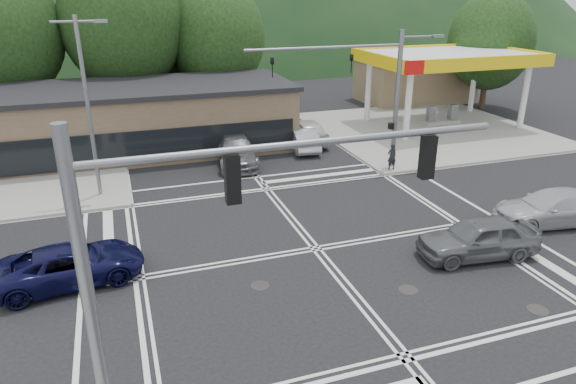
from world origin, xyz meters
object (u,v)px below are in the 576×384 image
object	(u,v)px
car_queue_a	(303,139)
car_queue_b	(306,131)
car_blue_west	(71,265)
car_grey_center	(478,238)
car_silver_east	(552,208)
car_northbound	(236,151)
pedestrian	(392,157)

from	to	relation	value
car_queue_a	car_queue_b	distance (m)	1.62
car_blue_west	car_queue_a	bearing A→B (deg)	-54.27
car_blue_west	car_queue_b	size ratio (longest dim) A/B	1.02
car_grey_center	car_silver_east	xyz separation A→B (m)	(5.24, 1.52, -0.05)
car_queue_b	car_queue_a	bearing A→B (deg)	63.12
car_grey_center	car_queue_b	bearing A→B (deg)	-170.70
car_blue_west	car_northbound	bearing A→B (deg)	-45.27
car_silver_east	car_northbound	distance (m)	17.58
car_queue_b	car_northbound	bearing A→B (deg)	27.92
car_silver_east	car_queue_a	bearing A→B (deg)	-145.29
car_northbound	car_queue_b	bearing A→B (deg)	34.85
car_blue_west	car_silver_east	bearing A→B (deg)	-101.88
car_grey_center	car_northbound	bearing A→B (deg)	-149.53
car_grey_center	car_silver_east	world-z (taller)	car_grey_center
car_blue_west	car_queue_a	distance (m)	19.00
car_grey_center	pedestrian	bearing A→B (deg)	176.49
car_queue_a	car_grey_center	bearing A→B (deg)	103.13
car_blue_west	car_queue_a	world-z (taller)	car_queue_a
car_silver_east	car_northbound	bearing A→B (deg)	-128.50
car_silver_east	car_queue_b	world-z (taller)	car_queue_b
car_queue_a	pedestrian	distance (m)	6.81
car_grey_center	car_queue_a	distance (m)	16.21
car_blue_west	car_queue_b	distance (m)	20.53
car_blue_west	car_silver_east	xyz separation A→B (m)	(20.64, -1.65, 0.06)
car_grey_center	car_queue_b	xyz separation A→B (m)	(-0.76, 17.57, 0.03)
car_silver_east	car_northbound	world-z (taller)	car_northbound
pedestrian	car_grey_center	bearing A→B (deg)	80.42
car_blue_west	car_silver_east	world-z (taller)	car_silver_east
pedestrian	car_silver_east	bearing A→B (deg)	111.95
car_queue_a	pedestrian	bearing A→B (deg)	127.52
car_grey_center	car_northbound	xyz separation A→B (m)	(-6.42, 14.67, -0.01)
car_queue_a	car_northbound	world-z (taller)	car_northbound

